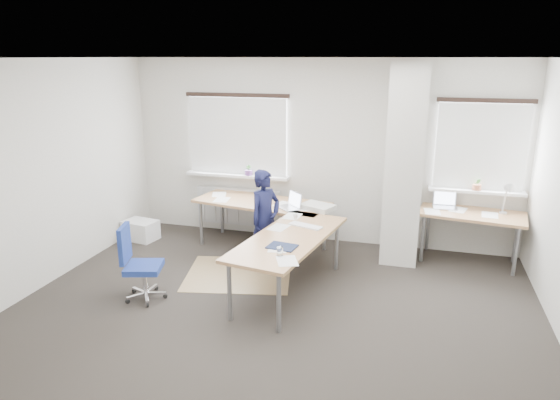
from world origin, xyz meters
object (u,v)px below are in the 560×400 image
(desk_main, at_px, (277,220))
(desk_side, at_px, (472,216))
(task_chair, at_px, (142,279))
(person, at_px, (265,220))

(desk_main, xyz_separation_m, desk_side, (2.55, 0.93, -0.01))
(desk_side, distance_m, task_chair, 4.49)
(task_chair, bearing_deg, person, 32.85)
(desk_side, xyz_separation_m, person, (-2.71, -0.95, 0.00))
(desk_main, distance_m, person, 0.16)
(task_chair, bearing_deg, desk_side, 14.39)
(desk_main, bearing_deg, task_chair, -124.57)
(desk_main, height_order, person, person)
(desk_side, xyz_separation_m, task_chair, (-3.86, -2.26, -0.43))
(desk_main, relative_size, person, 2.16)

